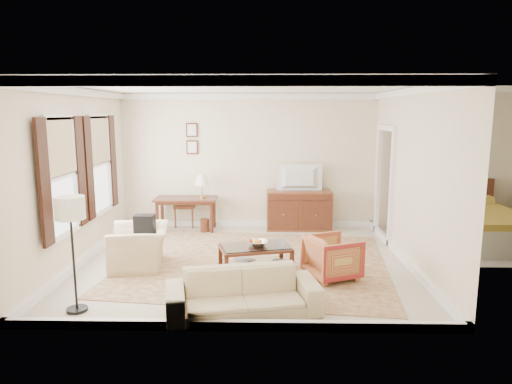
{
  "coord_description": "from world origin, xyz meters",
  "views": [
    {
      "loc": [
        0.35,
        -7.4,
        2.51
      ],
      "look_at": [
        0.2,
        0.3,
        1.15
      ],
      "focal_mm": 32.0,
      "sensor_mm": 36.0,
      "label": 1
    }
  ],
  "objects_px": {
    "sideboard": "(299,210)",
    "tv": "(300,169)",
    "coffee_table": "(255,252)",
    "writing_desk": "(186,203)",
    "sofa": "(243,286)",
    "club_armchair": "(139,240)",
    "striped_armchair": "(332,255)"
  },
  "relations": [
    {
      "from": "writing_desk",
      "to": "striped_armchair",
      "type": "relative_size",
      "value": 1.79
    },
    {
      "from": "striped_armchair",
      "to": "club_armchair",
      "type": "xyz_separation_m",
      "value": [
        -3.07,
        0.45,
        0.09
      ]
    },
    {
      "from": "sideboard",
      "to": "tv",
      "type": "xyz_separation_m",
      "value": [
        0.0,
        -0.02,
        0.89
      ]
    },
    {
      "from": "striped_armchair",
      "to": "sofa",
      "type": "relative_size",
      "value": 0.38
    },
    {
      "from": "sofa",
      "to": "striped_armchair",
      "type": "bearing_deg",
      "value": 32.54
    },
    {
      "from": "striped_armchair",
      "to": "club_armchair",
      "type": "distance_m",
      "value": 3.1
    },
    {
      "from": "sideboard",
      "to": "tv",
      "type": "distance_m",
      "value": 0.89
    },
    {
      "from": "sideboard",
      "to": "club_armchair",
      "type": "distance_m",
      "value": 3.73
    },
    {
      "from": "coffee_table",
      "to": "writing_desk",
      "type": "bearing_deg",
      "value": 120.19
    },
    {
      "from": "sideboard",
      "to": "sofa",
      "type": "xyz_separation_m",
      "value": [
        -1.01,
        -4.22,
        -0.05
      ]
    },
    {
      "from": "coffee_table",
      "to": "striped_armchair",
      "type": "height_order",
      "value": "striped_armchair"
    },
    {
      "from": "sideboard",
      "to": "coffee_table",
      "type": "distance_m",
      "value": 2.91
    },
    {
      "from": "sideboard",
      "to": "sofa",
      "type": "distance_m",
      "value": 4.34
    },
    {
      "from": "sideboard",
      "to": "tv",
      "type": "relative_size",
      "value": 1.49
    },
    {
      "from": "club_armchair",
      "to": "sofa",
      "type": "bearing_deg",
      "value": 36.42
    },
    {
      "from": "sofa",
      "to": "sideboard",
      "type": "bearing_deg",
      "value": 64.83
    },
    {
      "from": "writing_desk",
      "to": "striped_armchair",
      "type": "xyz_separation_m",
      "value": [
        2.71,
        -2.82,
        -0.23
      ]
    },
    {
      "from": "writing_desk",
      "to": "sofa",
      "type": "height_order",
      "value": "sofa"
    },
    {
      "from": "club_armchair",
      "to": "sofa",
      "type": "height_order",
      "value": "club_armchair"
    },
    {
      "from": "tv",
      "to": "writing_desk",
      "type": "bearing_deg",
      "value": 2.61
    },
    {
      "from": "writing_desk",
      "to": "sofa",
      "type": "relative_size",
      "value": 0.69
    },
    {
      "from": "writing_desk",
      "to": "coffee_table",
      "type": "relative_size",
      "value": 1.08
    },
    {
      "from": "tv",
      "to": "coffee_table",
      "type": "distance_m",
      "value": 3.04
    },
    {
      "from": "writing_desk",
      "to": "tv",
      "type": "xyz_separation_m",
      "value": [
        2.42,
        0.11,
        0.71
      ]
    },
    {
      "from": "sideboard",
      "to": "club_armchair",
      "type": "xyz_separation_m",
      "value": [
        -2.77,
        -2.5,
        0.03
      ]
    },
    {
      "from": "coffee_table",
      "to": "club_armchair",
      "type": "height_order",
      "value": "club_armchair"
    },
    {
      "from": "writing_desk",
      "to": "sofa",
      "type": "xyz_separation_m",
      "value": [
        1.41,
        -4.09,
        -0.23
      ]
    },
    {
      "from": "tv",
      "to": "striped_armchair",
      "type": "bearing_deg",
      "value": 95.7
    },
    {
      "from": "tv",
      "to": "coffee_table",
      "type": "bearing_deg",
      "value": 72.19
    },
    {
      "from": "coffee_table",
      "to": "striped_armchair",
      "type": "xyz_separation_m",
      "value": [
        1.17,
        -0.18,
        0.01
      ]
    },
    {
      "from": "striped_armchair",
      "to": "sofa",
      "type": "bearing_deg",
      "value": 111.26
    },
    {
      "from": "tv",
      "to": "sofa",
      "type": "height_order",
      "value": "tv"
    }
  ]
}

